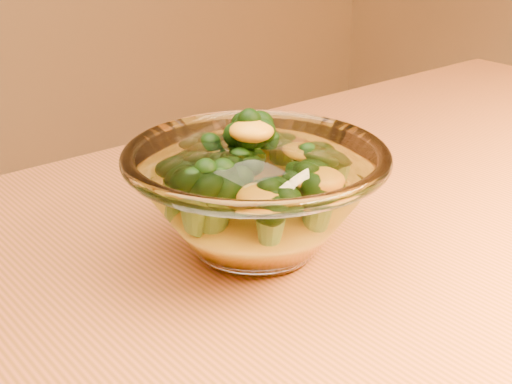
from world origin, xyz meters
The scene contains 4 objects.
table centered at (0.00, 0.00, 0.65)m, with size 1.20×0.80×0.75m.
glass_bowl centered at (-0.10, 0.12, 0.80)m, with size 0.20×0.20×0.09m.
cheese_sauce centered at (-0.10, 0.12, 0.78)m, with size 0.12×0.12×0.03m, color #F4A114.
broccoli_heap centered at (-0.10, 0.12, 0.81)m, with size 0.14×0.14×0.08m.
Camera 1 is at (-0.41, -0.27, 1.02)m, focal length 50.00 mm.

